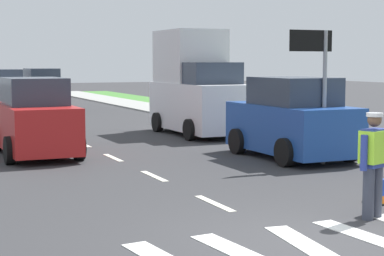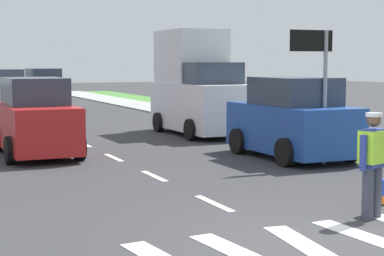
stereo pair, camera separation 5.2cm
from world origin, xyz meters
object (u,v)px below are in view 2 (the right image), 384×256
at_px(delivery_truck, 198,87).
at_px(car_outgoing_far, 43,91).
at_px(traffic_cone_far, 377,187).
at_px(car_oncoming_second, 1,100).
at_px(lane_direction_sign, 317,64).
at_px(car_parked_curbside, 292,121).
at_px(car_oncoming_lead, 36,120).
at_px(road_worker, 373,160).

height_order(delivery_truck, car_outgoing_far, delivery_truck).
xyz_separation_m(traffic_cone_far, car_oncoming_second, (-4.13, 16.59, 0.71)).
height_order(lane_direction_sign, delivery_truck, delivery_truck).
bearing_deg(traffic_cone_far, car_parked_curbside, 73.00).
bearing_deg(car_parked_curbside, lane_direction_sign, -94.66).
relative_size(lane_direction_sign, car_outgoing_far, 0.78).
bearing_deg(car_oncoming_second, car_outgoing_far, 68.17).
distance_m(traffic_cone_far, car_oncoming_lead, 9.46).
height_order(lane_direction_sign, car_oncoming_lead, lane_direction_sign).
height_order(car_outgoing_far, car_oncoming_lead, car_outgoing_far).
bearing_deg(car_outgoing_far, lane_direction_sign, -82.61).
distance_m(car_outgoing_far, car_oncoming_second, 8.22).
height_order(lane_direction_sign, traffic_cone_far, lane_direction_sign).
relative_size(car_outgoing_far, car_oncoming_second, 1.03).
bearing_deg(lane_direction_sign, car_oncoming_lead, 143.99).
distance_m(car_parked_curbside, car_outgoing_far, 19.08).
bearing_deg(car_oncoming_lead, car_parked_curbside, -27.26).
xyz_separation_m(car_outgoing_far, car_oncoming_second, (-3.06, -7.63, 0.02)).
bearing_deg(delivery_truck, car_parked_curbside, -90.79).
xyz_separation_m(road_worker, car_oncoming_lead, (-3.55, 9.20, 0.02)).
bearing_deg(car_oncoming_second, road_worker, -79.03).
relative_size(delivery_truck, car_outgoing_far, 1.12).
bearing_deg(car_oncoming_lead, delivery_truck, 26.98).
height_order(traffic_cone_far, car_outgoing_far, car_outgoing_far).
height_order(traffic_cone_far, delivery_truck, delivery_truck).
relative_size(traffic_cone_far, car_oncoming_lead, 0.16).
distance_m(traffic_cone_far, car_outgoing_far, 24.25).
bearing_deg(traffic_cone_far, delivery_truck, 81.49).
bearing_deg(delivery_truck, lane_direction_sign, -91.42).
bearing_deg(delivery_truck, car_outgoing_far, 102.31).
relative_size(road_worker, traffic_cone_far, 2.71).
relative_size(lane_direction_sign, car_parked_curbside, 0.82).
distance_m(road_worker, lane_direction_sign, 5.65).
bearing_deg(lane_direction_sign, car_oncoming_second, 114.46).
bearing_deg(delivery_truck, car_oncoming_second, 138.72).
bearing_deg(car_oncoming_lead, car_outgoing_far, 78.43).
height_order(lane_direction_sign, car_oncoming_second, lane_direction_sign).
distance_m(traffic_cone_far, car_parked_curbside, 5.61).
bearing_deg(car_outgoing_far, car_oncoming_lead, -101.57).
bearing_deg(lane_direction_sign, road_worker, -114.78).
distance_m(road_worker, car_oncoming_second, 17.72).
distance_m(lane_direction_sign, delivery_truck, 7.36).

